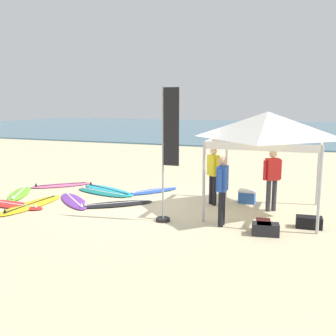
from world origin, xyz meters
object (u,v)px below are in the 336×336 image
surfboard_lime (19,194)px  gear_bag_near_tent (265,229)px  surfboard_purple (74,201)px  surfboard_black (116,204)px  surfboard_pink (61,185)px  surfboard_yellow (31,205)px  gear_bag_by_pole (309,222)px  person_red (272,176)px  person_yellow (213,172)px  canopy_tent (268,125)px  surfboard_teal (102,192)px  surfboard_cyan (108,190)px  cooler_box (247,196)px  banner_flag (167,160)px  surfboard_red (11,204)px  surfboard_blue (153,191)px  gear_bag_on_sand (263,227)px  person_blue (222,186)px

surfboard_lime → gear_bag_near_tent: size_ratio=3.43×
surfboard_purple → surfboard_black: 1.37m
surfboard_pink → surfboard_yellow: same height
surfboard_purple → surfboard_lime: size_ratio=0.98×
surfboard_purple → gear_bag_by_pole: 6.72m
person_red → person_yellow: bearing=177.2°
canopy_tent → gear_bag_by_pole: 2.71m
surfboard_black → person_yellow: size_ratio=1.22×
surfboard_teal → person_yellow: size_ratio=1.30×
gear_bag_near_tent → surfboard_cyan: bearing=154.4°
surfboard_cyan → gear_bag_near_tent: gear_bag_near_tent is taller
person_red → cooler_box: person_red is taller
person_red → banner_flag: (-2.37, -1.92, 0.59)m
surfboard_cyan → surfboard_pink: size_ratio=1.31×
surfboard_red → person_yellow: (5.53, 2.18, 0.95)m
surfboard_pink → surfboard_black: same height
person_red → surfboard_blue: bearing=166.5°
surfboard_pink → gear_bag_on_sand: bearing=-19.3°
canopy_tent → person_red: size_ratio=1.65×
surfboard_purple → gear_bag_on_sand: (5.73, -0.86, 0.10)m
surfboard_purple → banner_flag: bearing=-13.9°
surfboard_purple → banner_flag: size_ratio=0.59×
surfboard_cyan → gear_bag_on_sand: (5.48, -2.52, 0.10)m
surfboard_yellow → person_red: (6.61, 1.92, 0.95)m
canopy_tent → surfboard_black: 4.85m
surfboard_pink → surfboard_red: bearing=-85.4°
banner_flag → person_red: bearing=39.1°
surfboard_black → surfboard_red: bearing=-158.7°
surfboard_blue → cooler_box: bearing=-5.5°
surfboard_teal → surfboard_blue: bearing=26.9°
person_yellow → gear_bag_by_pole: size_ratio=2.85×
person_blue → banner_flag: bearing=-173.0°
surfboard_yellow → person_yellow: (4.93, 2.01, 0.95)m
person_yellow → surfboard_lime: bearing=-170.9°
canopy_tent → surfboard_yellow: (-6.45, -1.69, -2.35)m
surfboard_pink → person_yellow: (5.75, -0.57, 0.95)m
surfboard_black → surfboard_lime: (-3.59, 0.06, 0.00)m
surfboard_pink → person_red: size_ratio=1.14×
surfboard_purple → gear_bag_by_pole: gear_bag_by_pole is taller
surfboard_blue → gear_bag_near_tent: size_ratio=3.01×
gear_bag_on_sand → cooler_box: cooler_box is taller
canopy_tent → gear_bag_on_sand: size_ratio=4.72×
surfboard_purple → person_blue: bearing=-8.0°
banner_flag → person_yellow: bearing=71.2°
surfboard_teal → gear_bag_near_tent: (5.56, -2.28, 0.10)m
gear_bag_by_pole → cooler_box: size_ratio=1.20×
banner_flag → gear_bag_on_sand: (2.40, -0.04, -1.43)m
surfboard_purple → person_yellow: (4.02, 1.18, 0.95)m
cooler_box → person_red: bearing=-40.2°
surfboard_teal → gear_bag_by_pole: (6.49, -1.39, 0.10)m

